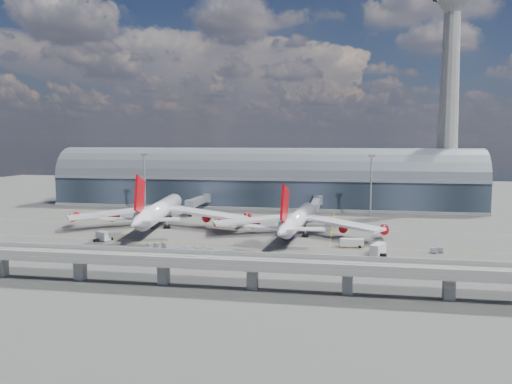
% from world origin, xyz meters
% --- Properties ---
extents(ground, '(500.00, 500.00, 0.00)m').
position_xyz_m(ground, '(0.00, 0.00, 0.00)').
color(ground, '#474744').
rests_on(ground, ground).
extents(taxi_lines, '(200.00, 80.12, 0.01)m').
position_xyz_m(taxi_lines, '(0.00, 22.11, 0.01)').
color(taxi_lines, gold).
rests_on(taxi_lines, ground).
extents(terminal, '(200.00, 30.00, 28.00)m').
position_xyz_m(terminal, '(0.00, 77.99, 11.34)').
color(terminal, '#1D2731').
rests_on(terminal, ground).
extents(control_tower, '(19.00, 19.00, 103.00)m').
position_xyz_m(control_tower, '(85.00, 83.00, 51.64)').
color(control_tower, gray).
rests_on(control_tower, ground).
extents(guideway, '(220.00, 8.50, 7.20)m').
position_xyz_m(guideway, '(-0.00, -55.00, 5.29)').
color(guideway, gray).
rests_on(guideway, ground).
extents(floodlight_mast_left, '(3.00, 0.70, 25.70)m').
position_xyz_m(floodlight_mast_left, '(-50.00, 55.00, 13.63)').
color(floodlight_mast_left, gray).
rests_on(floodlight_mast_left, ground).
extents(floodlight_mast_right, '(3.00, 0.70, 25.70)m').
position_xyz_m(floodlight_mast_right, '(50.00, 55.00, 13.63)').
color(floodlight_mast_right, gray).
rests_on(floodlight_mast_right, ground).
extents(airliner_left, '(67.15, 70.65, 21.55)m').
position_xyz_m(airliner_left, '(-27.07, 12.81, 6.16)').
color(airliner_left, white).
rests_on(airliner_left, ground).
extents(airliner_right, '(59.29, 61.98, 19.66)m').
position_xyz_m(airliner_right, '(23.87, 6.66, 5.10)').
color(airliner_right, white).
rests_on(airliner_right, ground).
extents(jet_bridge_left, '(4.40, 28.00, 7.25)m').
position_xyz_m(jet_bridge_left, '(-23.91, 53.12, 5.18)').
color(jet_bridge_left, gray).
rests_on(jet_bridge_left, ground).
extents(jet_bridge_right, '(4.40, 32.00, 7.25)m').
position_xyz_m(jet_bridge_right, '(27.49, 51.18, 5.18)').
color(jet_bridge_right, gray).
rests_on(jet_bridge_right, ground).
extents(service_truck_0, '(4.95, 6.05, 2.47)m').
position_xyz_m(service_truck_0, '(-32.70, 13.07, 1.28)').
color(service_truck_0, beige).
rests_on(service_truck_0, ground).
extents(service_truck_1, '(5.67, 4.72, 3.01)m').
position_xyz_m(service_truck_1, '(-35.65, -13.33, 1.52)').
color(service_truck_1, beige).
rests_on(service_truck_1, ground).
extents(service_truck_2, '(7.11, 2.59, 2.53)m').
position_xyz_m(service_truck_2, '(41.54, -8.71, 1.32)').
color(service_truck_2, beige).
rests_on(service_truck_2, ground).
extents(service_truck_3, '(4.87, 6.97, 3.15)m').
position_xyz_m(service_truck_3, '(48.55, -17.70, 1.61)').
color(service_truck_3, beige).
rests_on(service_truck_3, ground).
extents(service_truck_4, '(3.11, 5.06, 2.74)m').
position_xyz_m(service_truck_4, '(19.51, 36.14, 1.38)').
color(service_truck_4, beige).
rests_on(service_truck_4, ground).
extents(service_truck_5, '(5.11, 5.75, 2.71)m').
position_xyz_m(service_truck_5, '(-36.15, 19.60, 1.38)').
color(service_truck_5, beige).
rests_on(service_truck_5, ground).
extents(cargo_train_0, '(6.80, 4.22, 1.53)m').
position_xyz_m(cargo_train_0, '(-14.91, -20.33, 0.80)').
color(cargo_train_0, gray).
rests_on(cargo_train_0, ground).
extents(cargo_train_1, '(11.13, 2.27, 1.84)m').
position_xyz_m(cargo_train_1, '(-1.77, -26.33, 0.96)').
color(cargo_train_1, gray).
rests_on(cargo_train_1, ground).
extents(cargo_train_2, '(4.52, 2.94, 1.47)m').
position_xyz_m(cargo_train_2, '(65.22, -12.27, 0.77)').
color(cargo_train_2, gray).
rests_on(cargo_train_2, ground).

